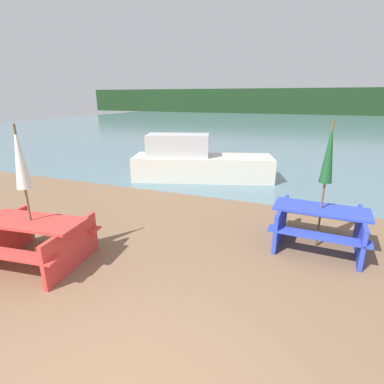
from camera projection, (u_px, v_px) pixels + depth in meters
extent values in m
cube|color=slate|center=(299.00, 125.00, 30.22)|extent=(60.00, 50.00, 0.00)
cube|color=#193319|center=(306.00, 101.00, 47.33)|extent=(80.00, 1.60, 4.00)
cube|color=red|center=(31.00, 221.00, 4.95)|extent=(1.81, 0.91, 0.04)
cube|color=red|center=(7.00, 254.00, 4.54)|extent=(1.75, 0.49, 0.04)
cube|color=red|center=(56.00, 225.00, 5.55)|extent=(1.75, 0.49, 0.04)
cube|color=red|center=(0.00, 238.00, 5.24)|extent=(0.24, 1.38, 0.73)
cube|color=red|center=(72.00, 248.00, 4.90)|extent=(0.24, 1.38, 0.73)
cube|color=blue|center=(321.00, 209.00, 5.51)|extent=(1.69, 0.78, 0.04)
cube|color=blue|center=(318.00, 236.00, 5.12)|extent=(1.67, 0.37, 0.04)
cube|color=blue|center=(320.00, 214.00, 6.08)|extent=(1.67, 0.37, 0.04)
cube|color=blue|center=(281.00, 222.00, 5.90)|extent=(0.14, 1.38, 0.73)
cube|color=blue|center=(360.00, 235.00, 5.35)|extent=(0.14, 1.38, 0.73)
cylinder|color=brown|center=(324.00, 187.00, 5.38)|extent=(0.04, 0.04, 2.34)
cone|color=#195128|center=(329.00, 152.00, 5.19)|extent=(0.22, 0.22, 1.08)
cylinder|color=brown|center=(27.00, 198.00, 4.83)|extent=(0.04, 0.04, 2.34)
cone|color=white|center=(20.00, 157.00, 4.62)|extent=(0.23, 0.23, 1.01)
cube|color=beige|center=(203.00, 168.00, 10.25)|extent=(4.86, 2.71, 0.81)
cube|color=#B2B2B2|center=(178.00, 145.00, 10.07)|extent=(2.25, 1.53, 0.72)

